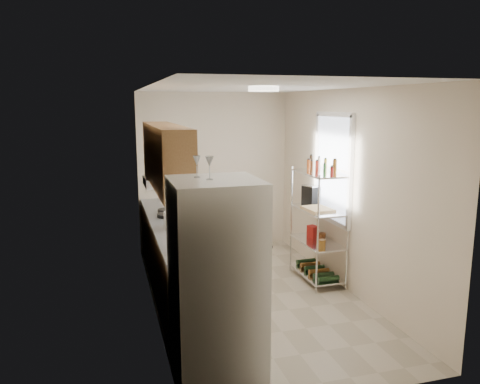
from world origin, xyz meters
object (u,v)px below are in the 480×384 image
object	(u,v)px
rice_cooker	(175,220)
frying_pan_large	(167,215)
cutting_board	(318,209)
espresso_machine	(311,194)
refrigerator	(216,283)

from	to	relation	value
rice_cooker	frying_pan_large	xyz separation A→B (m)	(-0.02, 0.64, -0.08)
cutting_board	espresso_machine	distance (m)	0.40
frying_pan_large	cutting_board	world-z (taller)	cutting_board
refrigerator	espresso_machine	xyz separation A→B (m)	(1.91, 2.26, 0.25)
frying_pan_large	espresso_machine	bearing A→B (deg)	-27.25
refrigerator	rice_cooker	world-z (taller)	refrigerator
cutting_board	refrigerator	bearing A→B (deg)	-134.34
cutting_board	espresso_machine	world-z (taller)	espresso_machine
rice_cooker	espresso_machine	bearing A→B (deg)	11.25
rice_cooker	refrigerator	bearing A→B (deg)	-87.51
rice_cooker	espresso_machine	xyz separation A→B (m)	(1.99, 0.40, 0.14)
frying_pan_large	espresso_machine	size ratio (longest dim) A/B	0.97
rice_cooker	cutting_board	size ratio (longest dim) A/B	0.65
rice_cooker	frying_pan_large	bearing A→B (deg)	91.51
refrigerator	espresso_machine	size ratio (longest dim) A/B	6.60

